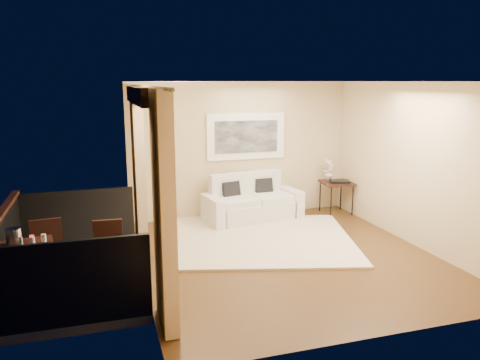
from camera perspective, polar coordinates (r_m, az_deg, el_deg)
name	(u,v)px	position (r m, az deg, el deg)	size (l,w,h in m)	color
floor	(287,256)	(7.51, 5.75, -9.23)	(5.00, 5.00, 0.00)	#4F3317
room_shell	(143,95)	(6.48, -11.71, 10.08)	(5.00, 6.40, 5.00)	white
balcony	(63,270)	(6.94, -20.73, -10.20)	(1.81, 2.60, 1.17)	#605B56
curtains	(148,182)	(6.62, -11.11, -0.21)	(0.16, 4.80, 2.64)	tan
artwork	(246,137)	(9.42, 0.76, 5.32)	(1.62, 0.07, 0.92)	white
rug	(260,239)	(8.19, 2.42, -7.19)	(3.14, 2.74, 0.04)	beige
sofa	(251,204)	(9.30, 1.38, -2.90)	(2.01, 1.10, 0.92)	silver
side_table	(337,185)	(9.88, 11.70, -0.55)	(0.69, 0.69, 0.67)	black
tray	(340,181)	(9.79, 12.06, -0.17)	(0.38, 0.28, 0.05)	black
orchid	(329,169)	(9.92, 10.77, 1.31)	(0.25, 0.17, 0.48)	white
bistro_table	(25,252)	(6.25, -24.72, -8.02)	(0.74, 0.74, 0.77)	black
balcony_chair_far	(47,245)	(6.87, -22.44, -7.39)	(0.45, 0.45, 0.93)	black
balcony_chair_near	(108,249)	(6.56, -15.74, -8.05)	(0.41, 0.42, 0.89)	black
ice_bucket	(14,236)	(6.31, -25.86, -6.20)	(0.18, 0.18, 0.20)	silver
candle	(32,238)	(6.37, -24.04, -6.49)	(0.06, 0.06, 0.07)	red
vase	(21,245)	(6.00, -25.11, -7.14)	(0.04, 0.04, 0.18)	silver
glass_a	(32,242)	(6.15, -23.98, -6.89)	(0.06, 0.06, 0.12)	white
glass_b	(44,239)	(6.20, -22.81, -6.63)	(0.06, 0.06, 0.12)	white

